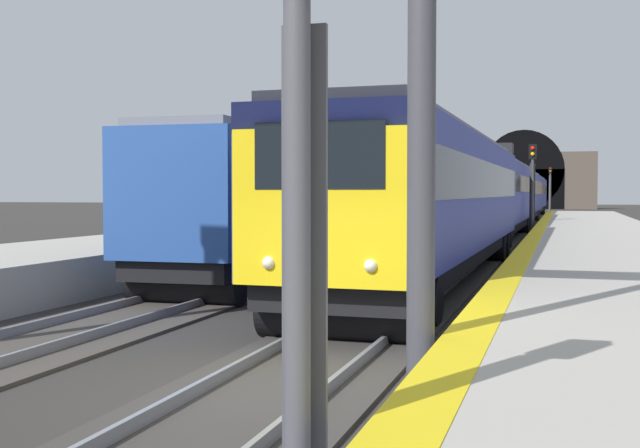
{
  "coord_description": "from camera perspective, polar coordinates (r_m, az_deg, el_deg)",
  "views": [
    {
      "loc": [
        -8.89,
        -3.33,
        2.42
      ],
      "look_at": [
        6.36,
        1.35,
        1.78
      ],
      "focal_mm": 44.53,
      "sensor_mm": 36.0,
      "label": 1
    }
  ],
  "objects": [
    {
      "name": "railway_signal_near",
      "position": [
        4.65,
        -1.6,
        4.38
      ],
      "size": [
        0.39,
        0.38,
        4.35
      ],
      "rotation": [
        0.0,
        0.0,
        3.14
      ],
      "color": "#4C4C54",
      "rests_on": "ground_plane"
    },
    {
      "name": "ground_plane",
      "position": [
        9.8,
        -3.42,
        -12.02
      ],
      "size": [
        320.0,
        320.0,
        0.0
      ],
      "primitive_type": "plane",
      "color": "#302D2B"
    },
    {
      "name": "railway_signal_mid",
      "position": [
        41.4,
        15.01,
        2.81
      ],
      "size": [
        0.39,
        0.38,
        4.85
      ],
      "rotation": [
        0.0,
        0.0,
        3.14
      ],
      "color": "#38383D",
      "rests_on": "ground_plane"
    },
    {
      "name": "platform_right_edge_strip",
      "position": [
        9.05,
        11.24,
        -6.86
      ],
      "size": [
        112.0,
        0.5,
        0.01
      ],
      "primitive_type": "cube",
      "color": "yellow",
      "rests_on": "platform_right"
    },
    {
      "name": "railway_signal_far",
      "position": [
        98.62,
        16.21,
        2.63
      ],
      "size": [
        0.39,
        0.38,
        5.47
      ],
      "rotation": [
        0.0,
        0.0,
        3.14
      ],
      "color": "#4C4C54",
      "rests_on": "ground_plane"
    },
    {
      "name": "track_main_line",
      "position": [
        9.79,
        -3.42,
        -11.78
      ],
      "size": [
        160.0,
        2.62,
        0.21
      ],
      "color": "#383533",
      "rests_on": "ground_plane"
    },
    {
      "name": "train_adjacent_platform",
      "position": [
        43.29,
        6.48,
        2.09
      ],
      "size": [
        56.91,
        3.24,
        4.89
      ],
      "rotation": [
        0.0,
        0.0,
        0.02
      ],
      "color": "#264C99",
      "rests_on": "ground_plane"
    },
    {
      "name": "catenary_mast_near",
      "position": [
        75.59,
        5.32,
        3.4
      ],
      "size": [
        0.22,
        1.97,
        7.62
      ],
      "color": "#595B60",
      "rests_on": "ground_plane"
    },
    {
      "name": "tunnel_portal",
      "position": [
        121.94,
        14.42,
        3.05
      ],
      "size": [
        2.51,
        20.76,
        11.67
      ],
      "color": "#51473D",
      "rests_on": "ground_plane"
    },
    {
      "name": "train_main_approaching",
      "position": [
        51.45,
        13.36,
        2.09
      ],
      "size": [
        80.52,
        3.17,
        4.91
      ],
      "rotation": [
        0.0,
        0.0,
        3.13
      ],
      "color": "navy",
      "rests_on": "ground_plane"
    }
  ]
}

